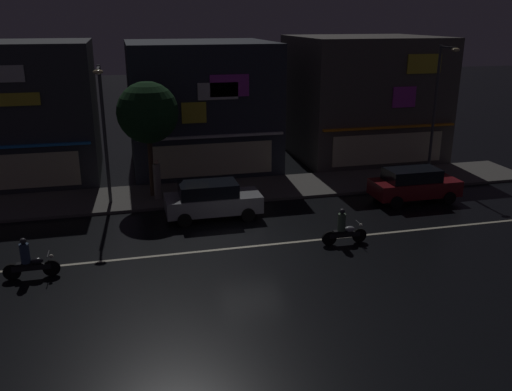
# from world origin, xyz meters

# --- Properties ---
(ground_plane) EXTENTS (140.00, 140.00, 0.00)m
(ground_plane) POSITION_xyz_m (0.00, 0.00, 0.00)
(ground_plane) COLOR black
(lane_divider_stripe) EXTENTS (33.21, 0.16, 0.01)m
(lane_divider_stripe) POSITION_xyz_m (0.00, 0.00, 0.01)
(lane_divider_stripe) COLOR beige
(lane_divider_stripe) RESTS_ON ground
(sidewalk_far) EXTENTS (34.96, 3.91, 0.14)m
(sidewalk_far) POSITION_xyz_m (0.00, 7.13, 0.07)
(sidewalk_far) COLOR #5B5954
(sidewalk_far) RESTS_ON ground
(storefront_left_block) EXTENTS (8.72, 8.13, 7.57)m
(storefront_left_block) POSITION_xyz_m (10.49, 13.07, 3.78)
(storefront_left_block) COLOR #56514C
(storefront_left_block) RESTS_ON ground
(storefront_center_block) EXTENTS (8.34, 8.20, 7.37)m
(storefront_center_block) POSITION_xyz_m (0.00, 13.10, 3.68)
(storefront_center_block) COLOR #2D333D
(storefront_center_block) RESTS_ON ground
(storefront_right_block) EXTENTS (8.84, 7.63, 7.49)m
(storefront_right_block) POSITION_xyz_m (-10.49, 12.82, 3.74)
(storefront_right_block) COLOR #383A3F
(storefront_right_block) RESTS_ON ground
(streetlamp_mid) EXTENTS (0.44, 1.64, 6.52)m
(streetlamp_mid) POSITION_xyz_m (-5.49, 6.41, 4.03)
(streetlamp_mid) COLOR #47494C
(streetlamp_mid) RESTS_ON sidewalk_far
(streetlamp_east) EXTENTS (0.44, 1.64, 7.12)m
(streetlamp_east) POSITION_xyz_m (12.50, 7.58, 4.34)
(streetlamp_east) COLOR #47494C
(streetlamp_east) RESTS_ON sidewalk_far
(pedestrian_on_sidewalk) EXTENTS (0.36, 0.36, 1.98)m
(pedestrian_on_sidewalk) POSITION_xyz_m (-3.19, 6.56, 1.07)
(pedestrian_on_sidewalk) COLOR gray
(pedestrian_on_sidewalk) RESTS_ON sidewalk_far
(street_tree) EXTENTS (2.98, 2.98, 5.69)m
(street_tree) POSITION_xyz_m (-3.42, 7.15, 4.32)
(street_tree) COLOR #473323
(street_tree) RESTS_ON sidewalk_far
(parked_car_near_kerb) EXTENTS (4.30, 1.98, 1.67)m
(parked_car_near_kerb) POSITION_xyz_m (9.13, 3.60, 0.87)
(parked_car_near_kerb) COLOR maroon
(parked_car_near_kerb) RESTS_ON ground
(parked_car_trailing) EXTENTS (4.30, 1.98, 1.67)m
(parked_car_trailing) POSITION_xyz_m (-0.97, 3.66, 0.87)
(parked_car_trailing) COLOR #9EA0A5
(parked_car_trailing) RESTS_ON ground
(motorcycle_lead) EXTENTS (1.90, 0.60, 1.52)m
(motorcycle_lead) POSITION_xyz_m (-8.15, -0.77, 0.63)
(motorcycle_lead) COLOR black
(motorcycle_lead) RESTS_ON ground
(motorcycle_following) EXTENTS (1.90, 0.60, 1.52)m
(motorcycle_following) POSITION_xyz_m (3.65, -0.63, 0.63)
(motorcycle_following) COLOR black
(motorcycle_following) RESTS_ON ground
(traffic_cone) EXTENTS (0.36, 0.36, 0.55)m
(traffic_cone) POSITION_xyz_m (8.68, 4.13, 0.28)
(traffic_cone) COLOR orange
(traffic_cone) RESTS_ON ground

